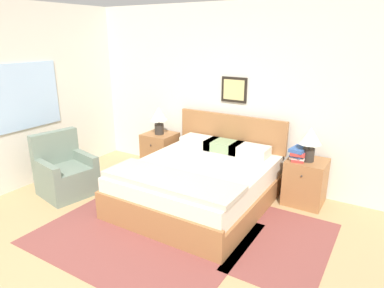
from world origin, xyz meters
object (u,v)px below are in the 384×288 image
object	(u,v)px
nightstand_by_door	(305,182)
table_lamp_near_window	(159,116)
armchair	(65,174)
bed	(199,182)
nightstand_near_window	(160,151)
table_lamp_by_door	(310,139)

from	to	relation	value
nightstand_by_door	table_lamp_near_window	bearing A→B (deg)	-179.35
armchair	nightstand_by_door	bearing A→B (deg)	127.72
bed	armchair	world-z (taller)	bed
bed	nightstand_near_window	size ratio (longest dim) A/B	3.28
armchair	nightstand_by_door	world-z (taller)	armchair
bed	table_lamp_by_door	distance (m)	1.51
armchair	nightstand_near_window	xyz separation A→B (m)	(0.57, 1.46, 0.01)
bed	nightstand_near_window	bearing A→B (deg)	148.19
bed	nightstand_near_window	distance (m)	1.40
table_lamp_near_window	table_lamp_by_door	bearing A→B (deg)	0.00
nightstand_by_door	table_lamp_by_door	size ratio (longest dim) A/B	1.35
nightstand_near_window	armchair	bearing A→B (deg)	-111.39
armchair	table_lamp_near_window	distance (m)	1.66
nightstand_near_window	nightstand_by_door	xyz separation A→B (m)	(2.37, 0.00, 0.00)
bed	armchair	xyz separation A→B (m)	(-1.76, -0.72, -0.01)
table_lamp_by_door	nightstand_near_window	bearing A→B (deg)	179.36
nightstand_near_window	table_lamp_by_door	size ratio (longest dim) A/B	1.35
armchair	table_lamp_near_window	xyz separation A→B (m)	(0.59, 1.43, 0.61)
table_lamp_by_door	bed	bearing A→B (deg)	-149.27
table_lamp_near_window	armchair	bearing A→B (deg)	-112.24
table_lamp_near_window	bed	bearing A→B (deg)	-31.18
armchair	nightstand_by_door	distance (m)	3.29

